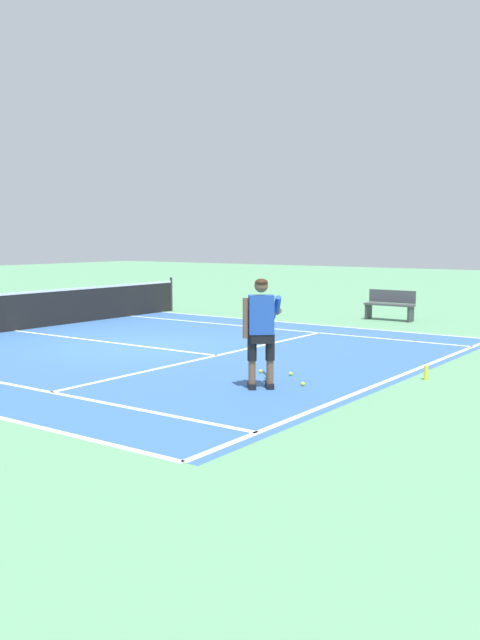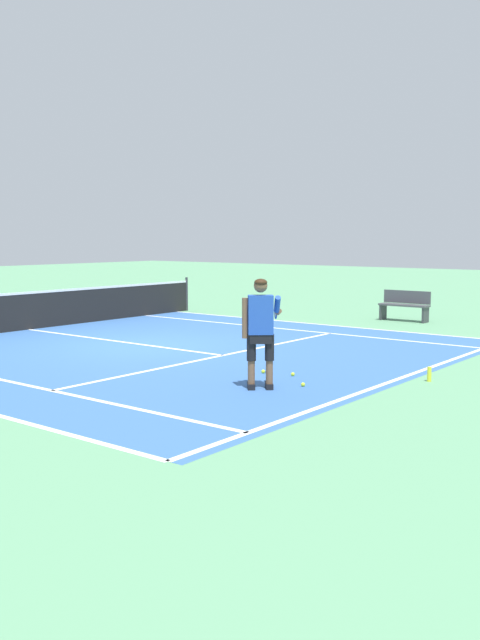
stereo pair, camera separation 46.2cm
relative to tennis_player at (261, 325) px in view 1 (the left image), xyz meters
name	(u,v)px [view 1 (the left image)]	position (x,y,z in m)	size (l,w,h in m)	color
ground_plane	(138,346)	(2.02, 4.59, -0.99)	(80.00, 80.00, 0.00)	#609E70
court_inner_surface	(167,349)	(2.02, 3.74, -0.99)	(10.98, 10.58, 0.00)	#3866A8
line_baseline	(396,377)	(2.02, -1.35, -0.99)	(10.98, 0.10, 0.01)	white
line_service	(217,355)	(2.02, 2.43, -0.99)	(8.23, 0.10, 0.01)	white
line_centre_service	(104,342)	(2.02, 5.63, -0.99)	(0.10, 6.40, 0.01)	white
line_singles_right	(274,329)	(6.14, 3.74, -0.99)	(0.10, 10.18, 0.01)	white
line_doubles_right	(301,323)	(7.51, 3.74, -0.99)	(0.10, 10.18, 0.01)	white
tennis_net	(14,311)	(2.02, 8.83, -0.49)	(11.96, 0.08, 1.07)	#333338
tennis_player	(261,325)	(0.00, 0.00, 0.00)	(1.18, 0.69, 1.71)	black
tennis_ball_near_feet	(303,384)	(0.54, -0.43, -0.96)	(0.07, 0.07, 0.07)	#CCE02D
tennis_ball_by_baseline	(261,371)	(1.03, 0.70, -0.96)	(0.07, 0.07, 0.07)	#CCE02D
tennis_ball_mid_court	(291,374)	(1.14, 0.16, -0.96)	(0.07, 0.07, 0.07)	#CCE02D
courtside_bench	(390,304)	(9.66, 2.11, -0.54)	(0.40, 1.40, 0.85)	#47474C
water_bottle	(426,373)	(2.14, -1.83, -0.87)	(0.07, 0.07, 0.24)	yellow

